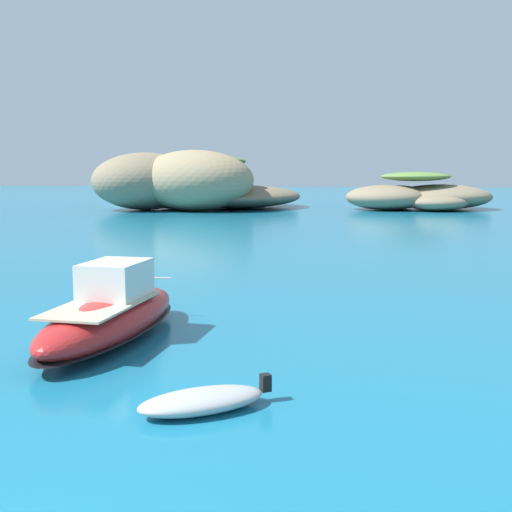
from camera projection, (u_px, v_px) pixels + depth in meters
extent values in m
ellipsoid|color=#9E8966|center=(194.00, 180.00, 76.25)|extent=(16.76, 13.96, 7.52)
ellipsoid|color=#756651|center=(240.00, 196.00, 83.58)|extent=(18.02, 22.18, 3.03)
ellipsoid|color=#84755B|center=(146.00, 181.00, 78.12)|extent=(17.50, 18.55, 7.26)
ellipsoid|color=#84755B|center=(175.00, 191.00, 80.31)|extent=(14.33, 14.43, 4.59)
ellipsoid|color=#756651|center=(189.00, 193.00, 81.69)|extent=(17.90, 18.35, 4.08)
ellipsoid|color=#517538|center=(198.00, 162.00, 79.34)|extent=(12.40, 11.27, 1.71)
ellipsoid|color=#84755B|center=(399.00, 197.00, 81.04)|extent=(10.28, 11.35, 3.06)
ellipsoid|color=#84755B|center=(441.00, 197.00, 79.89)|extent=(17.63, 17.38, 3.21)
ellipsoid|color=#84755B|center=(386.00, 197.00, 78.02)|extent=(12.00, 10.93, 3.17)
ellipsoid|color=#84755B|center=(436.00, 202.00, 76.04)|extent=(9.15, 8.73, 2.14)
ellipsoid|color=olive|center=(415.00, 177.00, 78.64)|extent=(8.78, 7.98, 1.17)
ellipsoid|color=red|center=(111.00, 319.00, 17.40)|extent=(2.50, 7.41, 1.25)
ellipsoid|color=black|center=(111.00, 328.00, 17.44)|extent=(2.55, 7.56, 0.15)
cube|color=#C6B793|center=(101.00, 304.00, 16.80)|extent=(2.04, 4.11, 0.06)
cube|color=silver|center=(115.00, 279.00, 17.61)|extent=(1.62, 2.11, 1.03)
cube|color=#2D4756|center=(131.00, 270.00, 18.61)|extent=(1.44, 0.30, 0.55)
cylinder|color=silver|center=(149.00, 277.00, 20.07)|extent=(1.54, 0.10, 0.04)
ellipsoid|color=#B2B2B2|center=(202.00, 401.00, 12.22)|extent=(2.77, 2.36, 0.44)
cube|color=#9E998E|center=(202.00, 398.00, 12.22)|extent=(1.85, 1.52, 0.06)
cube|color=black|center=(266.00, 383.00, 12.76)|extent=(0.28, 0.28, 0.36)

